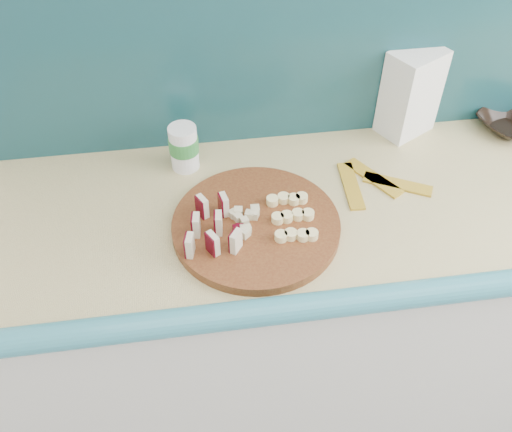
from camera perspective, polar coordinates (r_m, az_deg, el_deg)
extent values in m
cube|color=silver|center=(1.83, 13.56, -8.48)|extent=(2.20, 0.60, 0.88)
cube|color=tan|center=(1.50, 16.47, 1.89)|extent=(2.20, 0.60, 0.03)
cube|color=teal|center=(1.32, 20.83, -7.06)|extent=(2.20, 0.06, 0.03)
cube|color=teal|center=(1.56, 14.86, 16.35)|extent=(2.20, 0.02, 0.50)
cylinder|color=#4C2010|center=(1.33, 0.00, -0.98)|extent=(0.40, 0.40, 0.02)
cube|color=beige|center=(1.24, -6.60, -2.93)|extent=(0.01, 0.03, 0.05)
cube|color=#430410|center=(1.24, -7.00, -2.97)|extent=(0.00, 0.03, 0.05)
cube|color=beige|center=(1.28, -5.96, -0.92)|extent=(0.01, 0.03, 0.05)
cube|color=#430410|center=(1.28, -6.35, -0.95)|extent=(0.00, 0.03, 0.05)
cube|color=beige|center=(1.32, -5.35, 0.98)|extent=(0.01, 0.03, 0.05)
cube|color=#430410|center=(1.32, -5.73, 0.94)|extent=(0.00, 0.03, 0.05)
cube|color=beige|center=(1.24, -4.30, -2.74)|extent=(0.01, 0.03, 0.05)
cube|color=#430410|center=(1.24, -4.70, -2.78)|extent=(0.00, 0.03, 0.05)
cube|color=beige|center=(1.28, -3.73, -0.73)|extent=(0.01, 0.03, 0.05)
cube|color=#430410|center=(1.28, -4.12, -0.76)|extent=(0.00, 0.03, 0.05)
cube|color=beige|center=(1.32, -3.20, 1.16)|extent=(0.01, 0.03, 0.05)
cube|color=#430410|center=(1.32, -3.58, 1.13)|extent=(0.00, 0.03, 0.05)
cube|color=beige|center=(1.24, -2.00, -2.54)|extent=(0.01, 0.03, 0.05)
cube|color=#430410|center=(1.24, -2.40, -2.58)|extent=(0.00, 0.03, 0.05)
cube|color=beige|center=(1.31, -0.66, -0.37)|extent=(0.02, 0.02, 0.02)
cube|color=beige|center=(1.31, -0.45, -0.12)|extent=(0.02, 0.02, 0.02)
cube|color=#430410|center=(1.32, -0.53, 0.25)|extent=(0.02, 0.02, 0.02)
cube|color=beige|center=(1.31, -1.02, -0.08)|extent=(0.02, 0.02, 0.02)
cube|color=beige|center=(1.32, -1.37, 0.09)|extent=(0.02, 0.02, 0.02)
cube|color=beige|center=(1.32, -1.92, 0.05)|extent=(0.02, 0.02, 0.02)
cube|color=beige|center=(1.31, -1.54, -0.35)|extent=(0.02, 0.02, 0.02)
cube|color=beige|center=(1.30, -1.84, -0.62)|extent=(0.02, 0.02, 0.02)
cube|color=#430410|center=(1.29, -1.84, -1.05)|extent=(0.02, 0.02, 0.02)
cube|color=beige|center=(1.30, -1.18, -0.83)|extent=(0.02, 0.02, 0.02)
cube|color=beige|center=(1.29, -0.81, -1.07)|extent=(0.02, 0.02, 0.02)
cube|color=beige|center=(1.30, -0.79, -0.60)|extent=(0.02, 0.02, 0.02)
cube|color=beige|center=(1.30, -0.37, -0.58)|extent=(0.02, 0.02, 0.02)
cylinder|color=#F4DF95|center=(1.28, 2.50, -2.03)|extent=(0.03, 0.03, 0.02)
cylinder|color=#F4DF95|center=(1.28, 3.54, -1.94)|extent=(0.03, 0.03, 0.02)
cylinder|color=#F4DF95|center=(1.28, 4.57, -1.85)|extent=(0.03, 0.03, 0.02)
cylinder|color=#F4DF95|center=(1.29, 5.60, -1.75)|extent=(0.03, 0.03, 0.02)
cylinder|color=#F4DF95|center=(1.31, 2.12, -0.16)|extent=(0.03, 0.03, 0.02)
cylinder|color=#F4DF95|center=(1.32, 3.13, -0.08)|extent=(0.03, 0.03, 0.02)
cylinder|color=#F4DF95|center=(1.32, 4.13, 0.01)|extent=(0.03, 0.03, 0.02)
cylinder|color=#F4DF95|center=(1.33, 5.13, 0.10)|extent=(0.03, 0.03, 0.02)
cylinder|color=#F4DF95|center=(1.36, 1.76, 1.60)|extent=(0.03, 0.03, 0.02)
cylinder|color=#F4DF95|center=(1.36, 2.74, 1.68)|extent=(0.03, 0.03, 0.02)
cylinder|color=#F4DF95|center=(1.36, 3.72, 1.76)|extent=(0.03, 0.03, 0.02)
cylinder|color=#F4DF95|center=(1.37, 4.69, 1.84)|extent=(0.03, 0.03, 0.02)
imported|color=black|center=(1.76, 23.98, 8.44)|extent=(0.21, 0.21, 0.04)
cube|color=white|center=(1.61, 15.22, 11.84)|extent=(0.17, 0.16, 0.24)
cylinder|color=white|center=(1.47, -7.22, 6.80)|extent=(0.07, 0.07, 0.12)
cylinder|color=#308439|center=(1.46, -7.26, 7.11)|extent=(0.08, 0.08, 0.04)
cube|color=gold|center=(1.46, 9.47, 3.00)|extent=(0.05, 0.17, 0.01)
cube|color=gold|center=(1.49, 11.65, 3.77)|extent=(0.12, 0.17, 0.01)
cube|color=gold|center=(1.49, 13.97, 3.11)|extent=(0.17, 0.11, 0.01)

